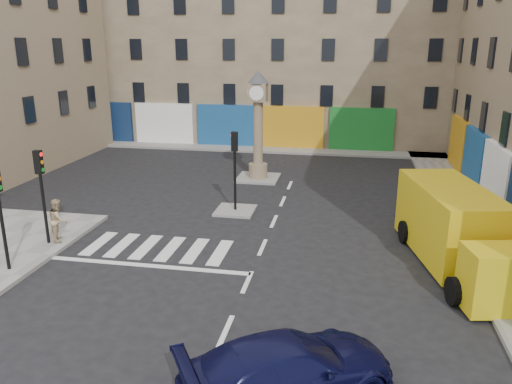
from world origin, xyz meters
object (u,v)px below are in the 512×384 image
(yellow_van, at_px, (456,230))
(traffic_light_left_far, at_px, (41,182))
(navy_sedan, at_px, (288,368))
(pedestrian_tan, at_px, (58,220))
(clock_pillar, at_px, (258,119))
(traffic_light_island, at_px, (235,158))

(yellow_van, bearing_deg, traffic_light_left_far, 172.59)
(navy_sedan, distance_m, pedestrian_tan, 12.37)
(clock_pillar, relative_size, pedestrian_tan, 3.58)
(navy_sedan, bearing_deg, pedestrian_tan, 22.15)
(traffic_light_left_far, distance_m, traffic_light_island, 8.30)
(traffic_light_left_far, relative_size, yellow_van, 0.48)
(traffic_light_left_far, height_order, navy_sedan, traffic_light_left_far)
(traffic_light_island, distance_m, pedestrian_tan, 8.01)
(navy_sedan, bearing_deg, yellow_van, -63.93)
(clock_pillar, bearing_deg, navy_sedan, -77.60)
(traffic_light_left_far, distance_m, pedestrian_tan, 1.68)
(traffic_light_left_far, bearing_deg, navy_sedan, -33.76)
(traffic_light_island, bearing_deg, pedestrian_tan, -139.82)
(pedestrian_tan, bearing_deg, clock_pillar, -55.93)
(navy_sedan, distance_m, yellow_van, 9.47)
(traffic_light_island, height_order, yellow_van, traffic_light_island)
(traffic_light_island, height_order, pedestrian_tan, traffic_light_island)
(clock_pillar, bearing_deg, traffic_light_island, -90.00)
(traffic_light_left_far, relative_size, navy_sedan, 0.74)
(traffic_light_left_far, bearing_deg, yellow_van, 4.18)
(traffic_light_left_far, distance_m, clock_pillar, 13.05)
(yellow_van, xyz_separation_m, pedestrian_tan, (-15.02, -0.79, -0.34))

